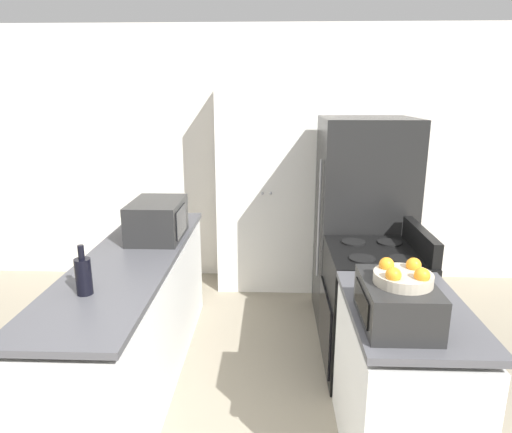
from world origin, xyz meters
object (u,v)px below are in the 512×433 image
at_px(pantry_cabinet, 267,188).
at_px(stove, 372,310).
at_px(refrigerator, 362,223).
at_px(microwave, 157,220).
at_px(toaster_oven, 397,303).
at_px(fruit_bowl, 403,276).
at_px(wine_bottle, 83,275).

distance_m(pantry_cabinet, stove, 1.77).
height_order(pantry_cabinet, refrigerator, pantry_cabinet).
relative_size(microwave, toaster_oven, 1.19).
bearing_deg(microwave, fruit_bowl, -41.31).
bearing_deg(stove, fruit_bowl, -96.65).
bearing_deg(wine_bottle, fruit_bowl, -9.91).
relative_size(stove, microwave, 2.03).
xyz_separation_m(stove, fruit_bowl, (-0.12, -1.03, 0.69)).
distance_m(pantry_cabinet, fruit_bowl, 2.61).
relative_size(refrigerator, wine_bottle, 6.39).
distance_m(refrigerator, toaster_oven, 1.80).
xyz_separation_m(wine_bottle, fruit_bowl, (1.59, -0.28, 0.14)).
xyz_separation_m(pantry_cabinet, stove, (0.77, -1.50, -0.56)).
xyz_separation_m(wine_bottle, toaster_oven, (1.58, -0.26, -0.00)).
relative_size(microwave, wine_bottle, 1.91).
distance_m(toaster_oven, fruit_bowl, 0.14).
xyz_separation_m(toaster_oven, fruit_bowl, (0.01, -0.02, 0.14)).
bearing_deg(fruit_bowl, toaster_oven, 132.64).
relative_size(toaster_oven, fruit_bowl, 1.67).
bearing_deg(microwave, stove, -8.69).
bearing_deg(microwave, wine_bottle, -98.86).
xyz_separation_m(microwave, toaster_oven, (1.42, -1.25, -0.04)).
relative_size(microwave, fruit_bowl, 1.98).
height_order(refrigerator, microwave, refrigerator).
distance_m(stove, refrigerator, 0.88).
xyz_separation_m(pantry_cabinet, fruit_bowl, (0.65, -2.52, 0.12)).
relative_size(pantry_cabinet, fruit_bowl, 7.74).
bearing_deg(wine_bottle, pantry_cabinet, 67.26).
bearing_deg(fruit_bowl, stove, 83.35).
bearing_deg(wine_bottle, microwave, 81.14).
bearing_deg(toaster_oven, fruit_bowl, -47.36).
bearing_deg(refrigerator, stove, -93.40).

